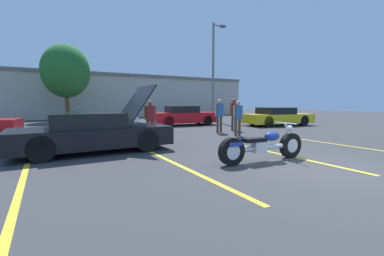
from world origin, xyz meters
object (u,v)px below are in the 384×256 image
tree_background (66,71)px  spectator_by_show_car (238,115)px  light_pole (214,68)px  show_car_hood_open (94,133)px  parked_car_right_row (277,117)px  spectator_near_motorcycle (234,112)px  parked_car_mid_left_row (95,121)px  motorcycle (263,146)px  parked_car_mid_right_row (184,116)px  spectator_far_lot (150,116)px  spectator_midground (219,113)px

tree_background → spectator_by_show_car: size_ratio=3.86×
light_pole → show_car_hood_open: 14.59m
parked_car_right_row → spectator_near_motorcycle: 4.56m
light_pole → parked_car_mid_left_row: size_ratio=1.88×
motorcycle → parked_car_mid_right_row: 10.85m
light_pole → spectator_far_lot: light_pole is taller
spectator_by_show_car → parked_car_mid_left_row: bearing=134.4°
tree_background → spectator_far_lot: bearing=-80.4°
parked_car_right_row → light_pole: bearing=111.1°
spectator_far_lot → parked_car_right_row: bearing=10.4°
spectator_near_motorcycle → spectator_by_show_car: 2.24m
tree_background → spectator_midground: 14.46m
show_car_hood_open → parked_car_mid_right_row: 9.62m
show_car_hood_open → spectator_far_lot: show_car_hood_open is taller
light_pole → motorcycle: size_ratio=2.94×
tree_background → spectator_near_motorcycle: 14.62m
tree_background → spectator_near_motorcycle: size_ratio=3.56×
spectator_near_motorcycle → motorcycle: bearing=-123.2°
light_pole → parked_car_right_row: 6.82m
parked_car_mid_right_row → spectator_by_show_car: 6.15m
light_pole → show_car_hood_open: (-10.73, -9.17, -3.69)m
parked_car_mid_left_row → spectator_near_motorcycle: (6.54, -3.54, 0.50)m
parked_car_right_row → spectator_far_lot: (-9.46, -1.74, 0.36)m
spectator_midground → spectator_far_lot: size_ratio=1.06×
light_pole → parked_car_mid_left_row: (-9.74, -3.05, -3.76)m
light_pole → parked_car_right_row: bearing=-77.7°
light_pole → parked_car_right_row: size_ratio=1.65×
light_pole → parked_car_mid_right_row: 5.90m
light_pole → motorcycle: light_pole is taller
light_pole → spectator_by_show_car: (-4.48, -8.44, -3.35)m
show_car_hood_open → tree_background: bearing=88.4°
parked_car_mid_left_row → spectator_midground: (5.21, -4.04, 0.47)m
show_car_hood_open → parked_car_mid_right_row: size_ratio=1.01×
spectator_near_motorcycle → spectator_midground: spectator_near_motorcycle is taller
spectator_midground → parked_car_mid_left_row: bearing=142.2°
parked_car_mid_right_row → spectator_far_lot: (-4.24, -5.02, 0.33)m
tree_background → spectator_near_motorcycle: (7.23, -12.35, -2.97)m
parked_car_right_row → spectator_far_lot: bearing=-160.9°
spectator_far_lot → spectator_near_motorcycle: bearing=8.4°
show_car_hood_open → parked_car_mid_left_row: (0.99, 6.13, -0.07)m
parked_car_right_row → spectator_by_show_car: bearing=-144.8°
tree_background → spectator_near_motorcycle: bearing=-59.7°
parked_car_right_row → spectator_midground: bearing=-156.7°
motorcycle → show_car_hood_open: 4.99m
spectator_near_motorcycle → parked_car_mid_right_row: bearing=100.4°
tree_background → show_car_hood_open: (-0.30, -14.94, -3.40)m
spectator_far_lot → motorcycle: bearing=-79.0°
parked_car_mid_right_row → spectator_by_show_car: bearing=-87.6°
parked_car_mid_left_row → spectator_far_lot: spectator_far_lot is taller
parked_car_mid_left_row → spectator_by_show_car: spectator_by_show_car is taller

